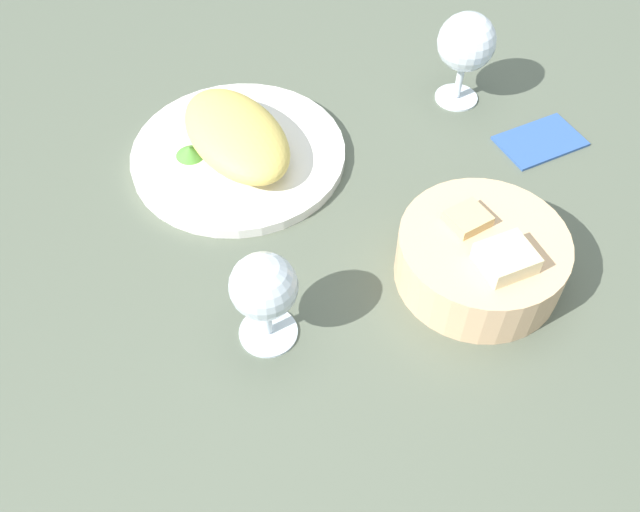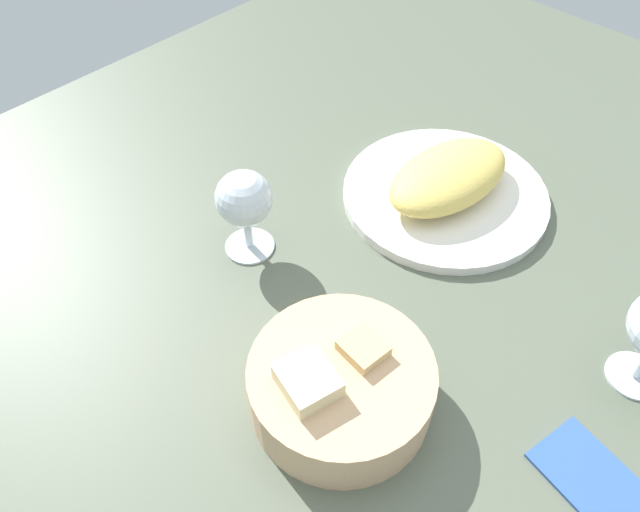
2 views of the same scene
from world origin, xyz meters
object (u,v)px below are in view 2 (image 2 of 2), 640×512
plate (445,195)px  folded_napkin (595,480)px  bread_basket (340,385)px  wine_glass_near (244,202)px

plate → folded_napkin: bearing=56.3°
bread_basket → folded_napkin: bearing=114.4°
plate → wine_glass_near: 28.22cm
plate → bread_basket: size_ratio=1.50×
plate → folded_napkin: size_ratio=2.51×
plate → folded_napkin: (22.14, 33.23, -0.30)cm
plate → folded_napkin: plate is taller
plate → wine_glass_near: size_ratio=2.35×
wine_glass_near → folded_napkin: 46.43cm
plate → bread_basket: (32.54, 10.28, 2.65)cm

